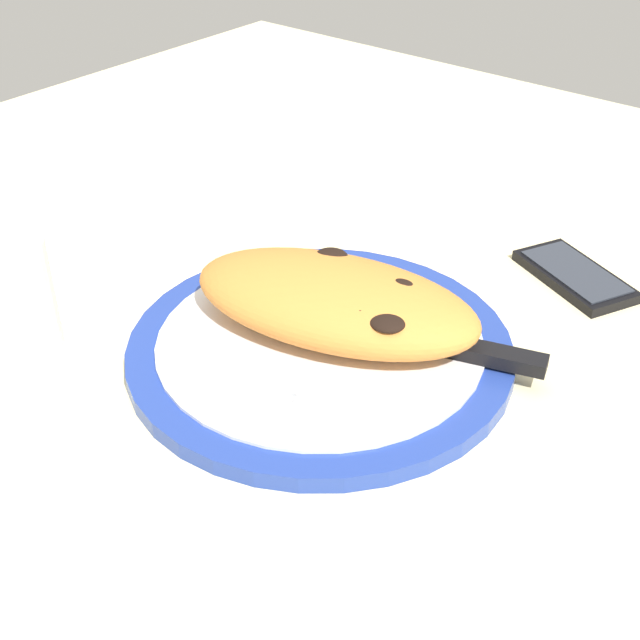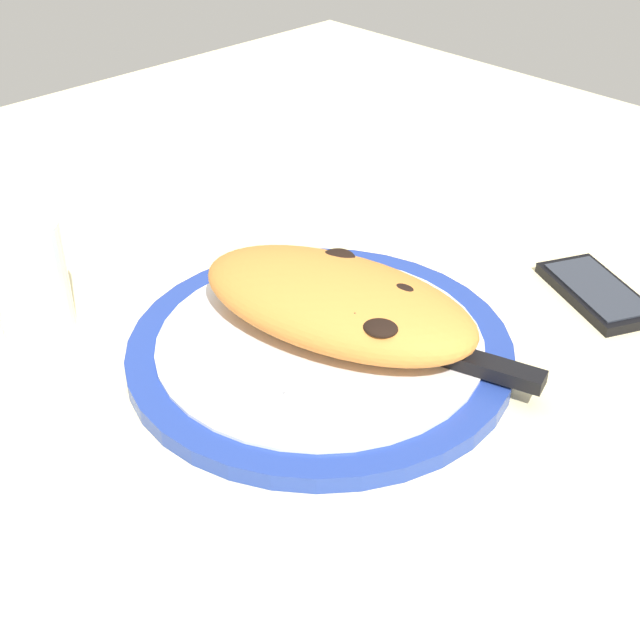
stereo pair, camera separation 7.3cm
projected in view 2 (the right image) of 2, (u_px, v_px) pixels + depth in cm
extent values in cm
cube|color=beige|center=(320.00, 370.00, 75.52)|extent=(150.00, 150.00, 3.00)
cylinder|color=#233D99|center=(320.00, 350.00, 74.28)|extent=(32.68, 32.68, 1.46)
cylinder|color=white|center=(320.00, 341.00, 73.79)|extent=(27.69, 27.69, 0.30)
ellipsoid|color=orange|center=(333.00, 300.00, 73.43)|extent=(27.57, 18.58, 5.82)
ellipsoid|color=black|center=(385.00, 325.00, 67.41)|extent=(3.35, 3.14, 1.01)
ellipsoid|color=black|center=(400.00, 291.00, 70.57)|extent=(3.13, 2.68, 0.92)
ellipsoid|color=black|center=(355.00, 312.00, 68.35)|extent=(2.25, 2.20, 0.70)
ellipsoid|color=black|center=(338.00, 258.00, 75.09)|extent=(4.24, 4.24, 1.05)
cube|color=silver|center=(235.00, 355.00, 71.51)|extent=(13.44, 0.99, 0.40)
cube|color=silver|center=(308.00, 404.00, 66.27)|extent=(4.01, 2.23, 0.40)
cube|color=silver|center=(367.00, 335.00, 73.97)|extent=(12.27, 5.28, 0.40)
cube|color=black|center=(488.00, 367.00, 69.52)|extent=(9.28, 4.67, 1.20)
cube|color=black|center=(597.00, 293.00, 82.23)|extent=(13.52, 10.60, 1.00)
cube|color=#2D333D|center=(598.00, 288.00, 81.91)|extent=(11.82, 9.16, 0.16)
cylinder|color=silver|center=(30.00, 277.00, 75.74)|extent=(6.43, 6.43, 10.16)
cylinder|color=silver|center=(36.00, 306.00, 77.41)|extent=(5.91, 5.91, 3.76)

